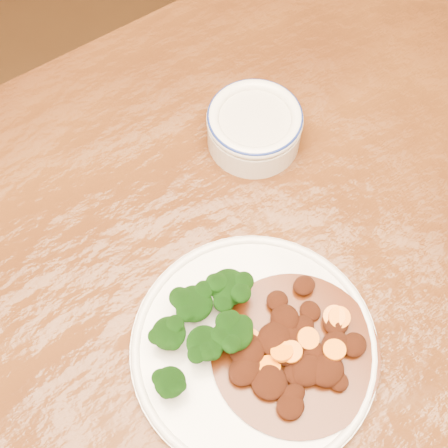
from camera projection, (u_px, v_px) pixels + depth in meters
ground at (214, 421)px, 1.41m from camera, size 4.00×4.00×0.00m
dining_table at (207, 324)px, 0.82m from camera, size 1.55×0.98×0.75m
dinner_plate at (254, 348)px, 0.71m from camera, size 0.29×0.29×0.02m
broccoli_florets at (205, 324)px, 0.69m from camera, size 0.16×0.10×0.05m
mince_stew at (293, 353)px, 0.70m from camera, size 0.19×0.19×0.03m
dip_bowl at (254, 126)px, 0.83m from camera, size 0.13×0.13×0.06m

